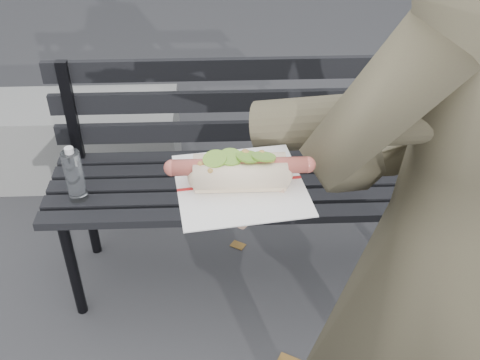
# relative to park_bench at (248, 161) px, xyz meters

# --- Properties ---
(park_bench) EXTENTS (1.50, 0.44, 0.88)m
(park_bench) POSITION_rel_park_bench_xyz_m (0.00, 0.00, 0.00)
(park_bench) COLOR black
(park_bench) RESTS_ON ground
(concrete_block) EXTENTS (1.20, 0.40, 0.40)m
(concrete_block) POSITION_rel_park_bench_xyz_m (-0.92, 0.71, -0.32)
(concrete_block) COLOR slate
(concrete_block) RESTS_ON ground
(person) EXTENTS (0.76, 0.59, 1.84)m
(person) POSITION_rel_park_bench_xyz_m (0.35, -0.93, 0.40)
(person) COLOR #4E4434
(person) RESTS_ON ground
(held_hotdog) EXTENTS (0.64, 0.32, 0.20)m
(held_hotdog) POSITION_rel_park_bench_xyz_m (0.13, -0.98, 0.71)
(held_hotdog) COLOR #4E4434
(fallen_leaves) EXTENTS (4.37, 3.52, 0.00)m
(fallen_leaves) POSITION_rel_park_bench_xyz_m (0.33, -0.41, -0.52)
(fallen_leaves) COLOR brown
(fallen_leaves) RESTS_ON ground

